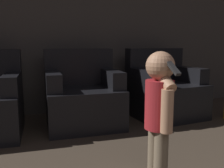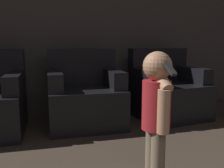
% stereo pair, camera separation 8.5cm
% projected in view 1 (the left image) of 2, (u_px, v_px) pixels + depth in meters
% --- Properties ---
extents(wall_back, '(8.40, 0.05, 2.60)m').
position_uv_depth(wall_back, '(78.00, 20.00, 3.49)').
color(wall_back, '#423D38').
rests_on(wall_back, ground_plane).
extents(armchair_middle, '(0.89, 0.82, 0.91)m').
position_uv_depth(armchair_middle, '(83.00, 98.00, 2.98)').
color(armchair_middle, black).
rests_on(armchair_middle, ground_plane).
extents(armchair_right, '(0.91, 0.84, 0.91)m').
position_uv_depth(armchair_right, '(165.00, 92.00, 3.35)').
color(armchair_right, black).
rests_on(armchair_right, ground_plane).
extents(person_toddler, '(0.20, 0.35, 0.92)m').
position_uv_depth(person_toddler, '(160.00, 105.00, 1.75)').
color(person_toddler, brown).
rests_on(person_toddler, ground_plane).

